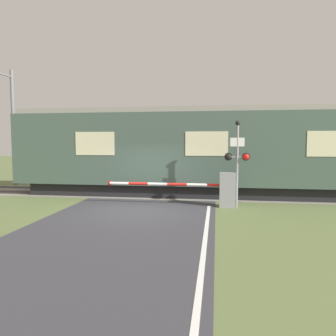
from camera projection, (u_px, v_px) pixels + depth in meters
ground_plane at (140, 210)px, 12.27m from camera, size 80.00×80.00×0.00m
road_strip at (2, 332)px, 4.38m from camera, size 5.63×20.00×0.02m
track_bed at (157, 194)px, 15.88m from camera, size 36.00×3.20×0.13m
train at (207, 151)px, 15.36m from camera, size 17.97×3.06×4.07m
crossing_barrier at (219, 189)px, 12.74m from camera, size 5.13×0.44×1.35m
signal_post at (237, 158)px, 12.65m from camera, size 0.97×0.26×3.35m
catenary_pole at (13, 125)px, 19.10m from camera, size 0.20×1.90×6.67m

